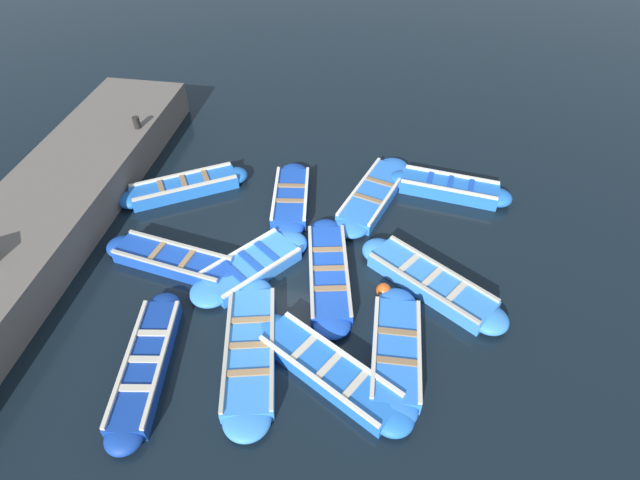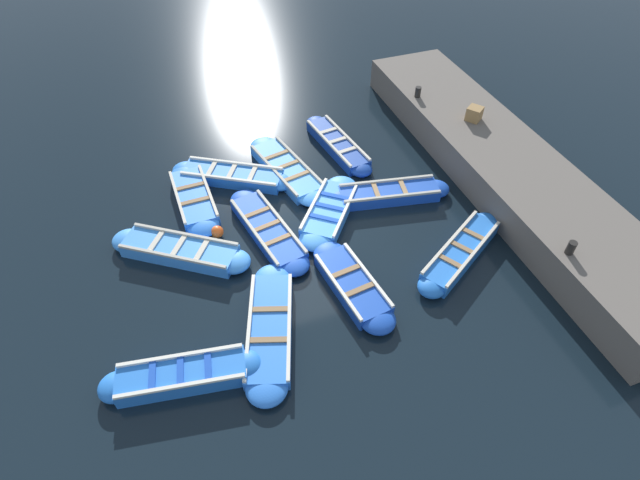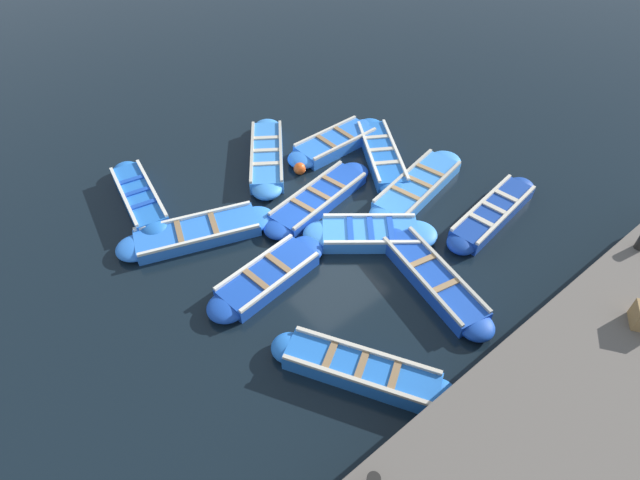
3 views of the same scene
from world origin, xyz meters
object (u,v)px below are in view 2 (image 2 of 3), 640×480
Objects in this scene: boat_outer_left at (329,211)px; boat_end_of_row at (182,376)px; boat_centre at (287,169)px; boat_inner_gap at (352,285)px; buoy_orange_near at (217,232)px; boat_far_corner at (194,198)px; wooden_crate at (474,114)px; boat_broadside at (389,194)px; bollard_north at (571,248)px; bollard_mid_north at (418,92)px; boat_drifting at (270,328)px; boat_mid_row at (337,145)px; boat_outer_right at (460,252)px; boat_alongside at (233,176)px; boat_stern_in at (268,230)px; boat_bow_out at (180,251)px.

boat_end_of_row is (-4.77, -3.81, 0.04)m from boat_outer_left.
boat_centre is 5.00m from boat_inner_gap.
boat_inner_gap is 4.06m from buoy_orange_near.
wooden_crate is (9.04, -0.25, 1.08)m from boat_far_corner.
boat_broadside is 8.75× the size of wooden_crate.
boat_far_corner is at bearing 152.17° from boat_outer_left.
boat_outer_left is (3.54, -1.87, -0.01)m from boat_far_corner.
bollard_mid_north is at bearing 90.00° from bollard_north.
boat_drifting is 11.56× the size of buoy_orange_near.
boat_mid_row is 1.07× the size of boat_end_of_row.
wooden_crate reaches higher than boat_outer_right.
boat_inner_gap is at bearing -179.57° from boat_outer_right.
buoy_orange_near is at bearing -112.65° from boat_alongside.
boat_broadside is at bearing -40.97° from boat_centre.
boat_end_of_row reaches higher than boat_inner_gap.
boat_far_corner is 1.45m from boat_alongside.
boat_alongside is (-3.63, -0.43, -0.00)m from boat_mid_row.
boat_far_corner is 0.91× the size of boat_broadside.
boat_broadside is at bearing 3.36° from boat_outer_left.
boat_inner_gap is 7.41m from wooden_crate.
wooden_crate is at bearing 13.16° from boat_stern_in.
buoy_orange_near is at bearing -77.58° from boat_far_corner.
boat_far_corner reaches higher than boat_inner_gap.
wooden_crate is 8.85m from buoy_orange_near.
boat_centre is 5.32m from bollard_mid_north.
wooden_crate is (1.00, -1.88, 0.04)m from bollard_mid_north.
boat_centre reaches higher than buoy_orange_near.
boat_outer_left is 1.93m from boat_broadside.
boat_outer_right is (2.65, -2.69, 0.03)m from boat_outer_left.
boat_outer_right is 10.03× the size of bollard_north.
bollard_mid_north is (5.07, 1.22, 1.06)m from boat_centre.
buoy_orange_near is (1.06, 0.39, -0.02)m from boat_bow_out.
boat_alongside is at bearing 26.59° from boat_far_corner.
boat_outer_right reaches higher than boat_mid_row.
boat_drifting is 1.13× the size of boat_end_of_row.
boat_drifting is 11.37× the size of bollard_north.
boat_far_corner is 0.98× the size of boat_outer_right.
boat_broadside reaches higher than boat_stern_in.
boat_bow_out is at bearing -157.47° from bollard_mid_north.
boat_far_corner is 0.85× the size of boat_centre.
boat_drifting is (-2.11, -5.52, -0.01)m from boat_centre.
boat_inner_gap is 9.62× the size of buoy_orange_near.
buoy_orange_near is at bearing 153.20° from boat_outer_right.
boat_inner_gap is 4.62m from boat_bow_out.
boat_alongside is (1.30, 0.65, -0.00)m from boat_far_corner.
boat_centre is at bearing 91.77° from boat_inner_gap.
boat_stern_in is 2.71m from boat_centre.
boat_alongside is 8.67× the size of wooden_crate.
boat_outer_left is 3.19m from buoy_orange_near.
bollard_mid_north reaches higher than boat_outer_left.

